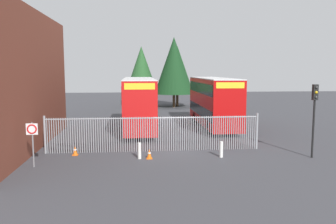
# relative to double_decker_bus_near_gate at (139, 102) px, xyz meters

# --- Properties ---
(ground_plane) EXTENTS (100.00, 100.00, 0.00)m
(ground_plane) POSITION_rel_double_decker_bus_near_gate_xyz_m (2.12, 0.14, -2.42)
(ground_plane) COLOR #3D3D42
(palisade_fence) EXTENTS (13.54, 0.14, 2.35)m
(palisade_fence) POSITION_rel_double_decker_bus_near_gate_xyz_m (0.84, -7.86, -1.24)
(palisade_fence) COLOR gray
(palisade_fence) RESTS_ON ground
(double_decker_bus_near_gate) EXTENTS (2.54, 10.81, 4.42)m
(double_decker_bus_near_gate) POSITION_rel_double_decker_bus_near_gate_xyz_m (0.00, 0.00, 0.00)
(double_decker_bus_near_gate) COLOR red
(double_decker_bus_near_gate) RESTS_ON ground
(double_decker_bus_behind_fence_left) EXTENTS (2.54, 10.81, 4.42)m
(double_decker_bus_behind_fence_left) POSITION_rel_double_decker_bus_near_gate_xyz_m (6.67, 0.92, 0.00)
(double_decker_bus_behind_fence_left) COLOR #B70C0C
(double_decker_bus_behind_fence_left) RESTS_ON ground
(bollard_near_left) EXTENTS (0.20, 0.20, 0.95)m
(bollard_near_left) POSITION_rel_double_decker_bus_near_gate_xyz_m (-0.10, -9.69, -1.95)
(bollard_near_left) COLOR silver
(bollard_near_left) RESTS_ON ground
(bollard_center_front) EXTENTS (0.20, 0.20, 0.95)m
(bollard_center_front) POSITION_rel_double_decker_bus_near_gate_xyz_m (4.71, -9.80, -1.95)
(bollard_center_front) COLOR silver
(bollard_center_front) RESTS_ON ground
(traffic_cone_by_gate) EXTENTS (0.34, 0.34, 0.59)m
(traffic_cone_by_gate) POSITION_rel_double_decker_bus_near_gate_xyz_m (-3.96, -8.48, -2.13)
(traffic_cone_by_gate) COLOR orange
(traffic_cone_by_gate) RESTS_ON ground
(traffic_cone_mid_forecourt) EXTENTS (0.34, 0.34, 0.59)m
(traffic_cone_mid_forecourt) POSITION_rel_double_decker_bus_near_gate_xyz_m (0.47, -9.73, -2.13)
(traffic_cone_mid_forecourt) COLOR orange
(traffic_cone_mid_forecourt) RESTS_ON ground
(speed_limit_sign_post) EXTENTS (0.60, 0.14, 2.40)m
(speed_limit_sign_post) POSITION_rel_double_decker_bus_near_gate_xyz_m (-5.71, -10.90, -0.65)
(speed_limit_sign_post) COLOR slate
(speed_limit_sign_post) RESTS_ON ground
(traffic_light_kerbside) EXTENTS (0.28, 0.33, 4.30)m
(traffic_light_kerbside) POSITION_rel_double_decker_bus_near_gate_xyz_m (10.00, -10.39, 0.56)
(traffic_light_kerbside) COLOR black
(traffic_light_kerbside) RESTS_ON ground
(tree_tall_back) EXTENTS (4.38, 4.38, 8.38)m
(tree_tall_back) POSITION_rel_double_decker_bus_near_gate_xyz_m (0.59, 19.11, 2.82)
(tree_tall_back) COLOR #4C3823
(tree_tall_back) RESTS_ON ground
(tree_short_side) EXTENTS (4.45, 4.45, 8.49)m
(tree_short_side) POSITION_rel_double_decker_bus_near_gate_xyz_m (5.66, 19.34, 2.88)
(tree_short_side) COLOR #4C3823
(tree_short_side) RESTS_ON ground
(tree_mid_row) EXTENTS (5.38, 5.38, 9.55)m
(tree_mid_row) POSITION_rel_double_decker_bus_near_gate_xyz_m (4.99, 17.72, 3.28)
(tree_mid_row) COLOR #4C3823
(tree_mid_row) RESTS_ON ground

